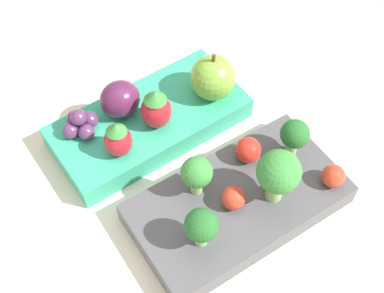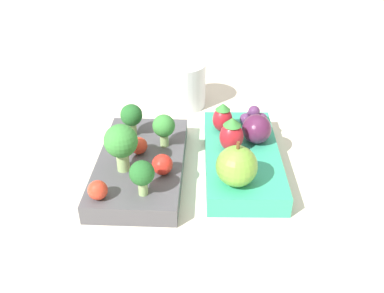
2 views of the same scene
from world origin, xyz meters
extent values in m
plane|color=beige|center=(0.00, 0.00, 0.00)|extent=(4.00, 4.00, 0.00)
cube|color=#4C4C51|center=(-0.01, 0.07, 0.01)|extent=(0.21, 0.13, 0.02)
cube|color=#33A87F|center=(0.00, -0.06, 0.01)|extent=(0.21, 0.11, 0.03)
cylinder|color=#93B770|center=(-0.09, 0.06, 0.03)|extent=(0.01, 0.01, 0.02)
sphere|color=#236028|center=(-0.09, 0.06, 0.05)|extent=(0.03, 0.03, 0.03)
cylinder|color=#93B770|center=(0.05, 0.08, 0.03)|extent=(0.01, 0.01, 0.02)
sphere|color=#236028|center=(0.05, 0.08, 0.06)|extent=(0.03, 0.03, 0.03)
cylinder|color=#93B770|center=(-0.04, 0.09, 0.04)|extent=(0.02, 0.02, 0.02)
sphere|color=#388438|center=(-0.04, 0.09, 0.07)|extent=(0.04, 0.04, 0.04)
cylinder|color=#93B770|center=(0.02, 0.04, 0.03)|extent=(0.01, 0.01, 0.02)
sphere|color=#388438|center=(0.02, 0.04, 0.06)|extent=(0.03, 0.03, 0.03)
sphere|color=red|center=(0.00, 0.07, 0.04)|extent=(0.02, 0.02, 0.02)
sphere|color=red|center=(-0.05, 0.04, 0.04)|extent=(0.03, 0.03, 0.03)
sphere|color=red|center=(-0.09, 0.11, 0.04)|extent=(0.02, 0.02, 0.02)
sphere|color=#70A838|center=(-0.07, -0.05, 0.05)|extent=(0.05, 0.05, 0.05)
cylinder|color=brown|center=(-0.07, -0.05, 0.08)|extent=(0.00, 0.00, 0.01)
ellipsoid|color=red|center=(0.00, -0.05, 0.05)|extent=(0.03, 0.03, 0.04)
cone|color=#388438|center=(0.00, -0.05, 0.07)|extent=(0.02, 0.02, 0.01)
ellipsoid|color=red|center=(0.05, -0.04, 0.04)|extent=(0.03, 0.03, 0.04)
cone|color=#388438|center=(0.05, -0.04, 0.06)|extent=(0.02, 0.02, 0.01)
ellipsoid|color=#511E42|center=(0.02, -0.08, 0.05)|extent=(0.04, 0.04, 0.04)
sphere|color=#562D5B|center=(0.08, -0.09, 0.04)|extent=(0.02, 0.02, 0.02)
sphere|color=#562D5B|center=(0.07, -0.08, 0.04)|extent=(0.02, 0.02, 0.02)
sphere|color=#562D5B|center=(0.06, -0.09, 0.04)|extent=(0.02, 0.02, 0.02)
sphere|color=#562D5B|center=(0.07, -0.10, 0.04)|extent=(0.02, 0.02, 0.02)
sphere|color=#562D5B|center=(0.07, -0.09, 0.05)|extent=(0.02, 0.02, 0.02)
cylinder|color=white|center=(0.18, 0.01, 0.04)|extent=(0.08, 0.08, 0.07)
camera|label=1|loc=(0.18, 0.25, 0.46)|focal=50.00mm
camera|label=2|loc=(-0.47, 0.02, 0.34)|focal=40.00mm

